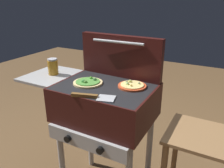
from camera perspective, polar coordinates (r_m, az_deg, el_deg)
The scene contains 7 objects.
grill at distance 1.56m, azimuth -2.15°, elevation -5.26°, with size 0.96×0.53×0.90m.
grill_lid_open at distance 1.63m, azimuth 2.07°, elevation 7.03°, with size 0.63×0.09×0.30m.
pizza_cheese at distance 1.48m, azimuth 5.05°, elevation -0.36°, with size 0.19×0.19×0.03m.
pizza_veggie at distance 1.54m, azimuth -6.09°, elevation 0.45°, with size 0.20×0.20×0.04m.
sauce_jar at distance 1.75m, azimuth -14.63°, elevation 4.24°, with size 0.08×0.08×0.12m.
spatula at distance 1.32m, azimuth -4.71°, elevation -3.20°, with size 0.27×0.13×0.02m.
prep_table at distance 1.52m, azimuth 21.76°, elevation -18.35°, with size 0.44×0.36×0.72m.
Camera 1 is at (0.70, -1.20, 1.45)m, focal length 36.34 mm.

